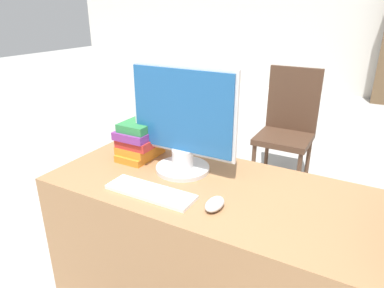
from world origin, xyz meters
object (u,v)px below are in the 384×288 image
at_px(mouse, 215,204).
at_px(monitor, 182,123).
at_px(keyboard, 150,192).
at_px(far_chair, 288,123).
at_px(book_stack, 141,139).

bearing_deg(mouse, monitor, 140.29).
distance_m(keyboard, far_chair, 1.88).
distance_m(keyboard, book_stack, 0.39).
distance_m(monitor, book_stack, 0.30).
xyz_separation_m(mouse, far_chair, (-0.17, 1.83, -0.24)).
height_order(keyboard, book_stack, book_stack).
relative_size(monitor, keyboard, 1.35).
xyz_separation_m(monitor, far_chair, (0.10, 1.61, -0.45)).
bearing_deg(keyboard, book_stack, 131.83).
distance_m(monitor, far_chair, 1.67).
relative_size(mouse, far_chair, 0.11).
relative_size(mouse, book_stack, 0.45).
xyz_separation_m(keyboard, book_stack, (-0.26, 0.29, 0.09)).
bearing_deg(mouse, book_stack, 154.15).
relative_size(monitor, mouse, 4.73).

